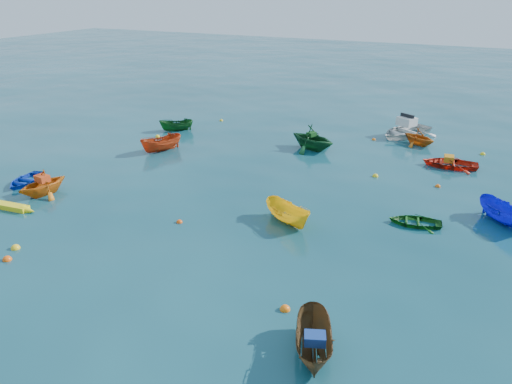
% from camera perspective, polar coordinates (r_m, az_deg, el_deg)
% --- Properties ---
extents(ground, '(160.00, 160.00, 0.00)m').
position_cam_1_polar(ground, '(22.27, -5.67, -5.48)').
color(ground, '#093844').
rests_on(ground, ground).
extents(dinghy_blue_sw, '(2.42, 2.99, 0.55)m').
position_cam_1_polar(dinghy_blue_sw, '(31.12, -24.81, 0.93)').
color(dinghy_blue_sw, '#0E34B7').
rests_on(dinghy_blue_sw, ground).
extents(sampan_brown_mid, '(2.16, 3.25, 1.18)m').
position_cam_1_polar(sampan_brown_mid, '(16.18, 6.61, -18.01)').
color(sampan_brown_mid, brown).
rests_on(sampan_brown_mid, ground).
extents(dinghy_orange_w, '(2.77, 3.08, 1.44)m').
position_cam_1_polar(dinghy_orange_w, '(29.12, -23.05, -0.22)').
color(dinghy_orange_w, orange).
rests_on(dinghy_orange_w, ground).
extents(sampan_yellow_mid, '(3.09, 2.38, 1.13)m').
position_cam_1_polar(sampan_yellow_mid, '(23.71, 3.64, -3.54)').
color(sampan_yellow_mid, yellow).
rests_on(sampan_yellow_mid, ground).
extents(dinghy_green_e, '(2.67, 2.12, 0.50)m').
position_cam_1_polar(dinghy_green_e, '(24.70, 17.66, -3.53)').
color(dinghy_green_e, '#145616').
rests_on(dinghy_green_e, ground).
extents(sampan_orange_n, '(2.29, 3.25, 1.18)m').
position_cam_1_polar(sampan_orange_n, '(34.26, -10.69, 4.62)').
color(sampan_orange_n, '#BA3911').
rests_on(sampan_orange_n, ground).
extents(dinghy_green_n, '(4.10, 3.81, 1.77)m').
position_cam_1_polar(dinghy_green_n, '(34.31, 6.40, 4.91)').
color(dinghy_green_n, '#114920').
rests_on(dinghy_green_n, ground).
extents(dinghy_red_ne, '(3.52, 2.71, 0.67)m').
position_cam_1_polar(dinghy_red_ne, '(33.02, 21.23, 2.72)').
color(dinghy_red_ne, red).
rests_on(dinghy_red_ne, ground).
extents(sampan_blue_far, '(3.00, 2.94, 1.18)m').
position_cam_1_polar(sampan_blue_far, '(26.34, 26.41, -3.24)').
color(sampan_blue_far, '#1011CF').
rests_on(sampan_blue_far, ground).
extents(dinghy_orange_far, '(3.20, 3.07, 1.30)m').
position_cam_1_polar(dinghy_orange_far, '(36.84, 18.02, 5.18)').
color(dinghy_orange_far, '#BB5B11').
rests_on(dinghy_orange_far, ground).
extents(sampan_green_far, '(2.58, 2.36, 0.99)m').
position_cam_1_polar(sampan_green_far, '(38.87, -9.05, 6.93)').
color(sampan_green_far, '#124D1A').
rests_on(sampan_green_far, ground).
extents(kayak_yellow, '(3.51, 0.85, 0.34)m').
position_cam_1_polar(kayak_yellow, '(28.20, -26.73, -1.63)').
color(kayak_yellow, yellow).
rests_on(kayak_yellow, ground).
extents(motorboat_white, '(5.03, 5.55, 1.54)m').
position_cam_1_polar(motorboat_white, '(38.71, 16.66, 6.18)').
color(motorboat_white, silver).
rests_on(motorboat_white, ground).
extents(tarp_blue_a, '(0.78, 0.69, 0.31)m').
position_cam_1_polar(tarp_blue_a, '(15.59, 6.75, -16.30)').
color(tarp_blue_a, navy).
rests_on(tarp_blue_a, sampan_brown_mid).
extents(tarp_orange_a, '(0.79, 0.65, 0.35)m').
position_cam_1_polar(tarp_orange_a, '(28.83, -23.24, 1.44)').
color(tarp_orange_a, '#DB4216').
rests_on(tarp_orange_a, dinghy_orange_w).
extents(tarp_green_b, '(0.60, 0.69, 0.28)m').
position_cam_1_polar(tarp_green_b, '(34.06, 6.35, 6.59)').
color(tarp_green_b, '#114615').
rests_on(tarp_green_b, dinghy_green_n).
extents(tarp_orange_b, '(0.65, 0.81, 0.36)m').
position_cam_1_polar(tarp_orange_b, '(32.85, 21.19, 3.58)').
color(tarp_orange_b, '#C07713').
rests_on(tarp_orange_b, dinghy_red_ne).
extents(buoy_or_a, '(0.37, 0.37, 0.37)m').
position_cam_1_polar(buoy_or_a, '(23.06, -26.55, -6.97)').
color(buoy_or_a, '#FF580D').
rests_on(buoy_or_a, ground).
extents(buoy_ye_a, '(0.39, 0.39, 0.39)m').
position_cam_1_polar(buoy_ye_a, '(23.83, -25.77, -5.84)').
color(buoy_ye_a, yellow).
rests_on(buoy_ye_a, ground).
extents(buoy_or_b, '(0.37, 0.37, 0.37)m').
position_cam_1_polar(buoy_or_b, '(17.89, 3.33, -13.28)').
color(buoy_or_b, orange).
rests_on(buoy_or_b, ground).
extents(buoy_ye_b, '(0.35, 0.35, 0.35)m').
position_cam_1_polar(buoy_ye_b, '(37.49, -11.18, 6.18)').
color(buoy_ye_b, yellow).
rests_on(buoy_ye_b, ground).
extents(buoy_or_c, '(0.29, 0.29, 0.29)m').
position_cam_1_polar(buoy_or_c, '(23.98, -8.75, -3.46)').
color(buoy_or_c, '#F14E0D').
rests_on(buoy_or_c, ground).
extents(buoy_ye_c, '(0.35, 0.35, 0.35)m').
position_cam_1_polar(buoy_ye_c, '(30.04, 13.48, 1.73)').
color(buoy_ye_c, yellow).
rests_on(buoy_ye_c, ground).
extents(buoy_or_d, '(0.30, 0.30, 0.30)m').
position_cam_1_polar(buoy_or_d, '(29.55, 20.06, 0.57)').
color(buoy_or_d, '#E25B0C').
rests_on(buoy_or_d, ground).
extents(buoy_ye_d, '(0.29, 0.29, 0.29)m').
position_cam_1_polar(buoy_ye_d, '(41.30, -3.99, 8.12)').
color(buoy_ye_d, yellow).
rests_on(buoy_ye_d, ground).
extents(buoy_or_e, '(0.29, 0.29, 0.29)m').
position_cam_1_polar(buoy_or_e, '(37.08, 13.30, 5.81)').
color(buoy_or_e, orange).
rests_on(buoy_or_e, ground).
extents(buoy_ye_e, '(0.34, 0.34, 0.34)m').
position_cam_1_polar(buoy_ye_e, '(36.21, 24.48, 3.91)').
color(buoy_ye_e, gold).
rests_on(buoy_ye_e, ground).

